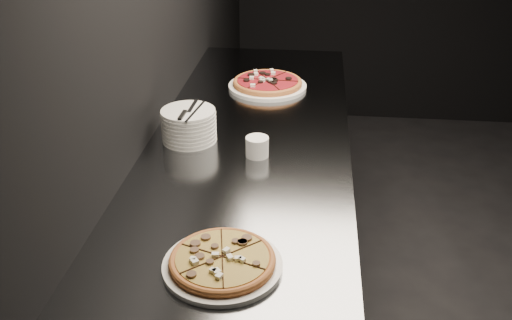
# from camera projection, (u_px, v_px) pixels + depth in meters

# --- Properties ---
(wall_left) EXTENTS (0.02, 5.00, 2.80)m
(wall_left) POSITION_uv_depth(u_px,v_px,m) (135.00, 12.00, 1.87)
(wall_left) COLOR black
(wall_left) RESTS_ON floor
(counter) EXTENTS (0.74, 2.44, 0.92)m
(counter) POSITION_uv_depth(u_px,v_px,m) (248.00, 250.00, 2.28)
(counter) COLOR slate
(counter) RESTS_ON floor
(pizza_mushroom) EXTENTS (0.35, 0.35, 0.04)m
(pizza_mushroom) POSITION_uv_depth(u_px,v_px,m) (222.00, 262.00, 1.45)
(pizza_mushroom) COLOR white
(pizza_mushroom) RESTS_ON counter
(pizza_tomato) EXTENTS (0.36, 0.36, 0.04)m
(pizza_tomato) POSITION_uv_depth(u_px,v_px,m) (268.00, 84.00, 2.59)
(pizza_tomato) COLOR white
(pizza_tomato) RESTS_ON counter
(plate_stack) EXTENTS (0.20, 0.20, 0.12)m
(plate_stack) POSITION_uv_depth(u_px,v_px,m) (189.00, 125.00, 2.09)
(plate_stack) COLOR white
(plate_stack) RESTS_ON counter
(cutlery) EXTENTS (0.08, 0.21, 0.01)m
(cutlery) POSITION_uv_depth(u_px,v_px,m) (189.00, 111.00, 2.05)
(cutlery) COLOR silver
(cutlery) RESTS_ON plate_stack
(ramekin) EXTENTS (0.08, 0.08, 0.07)m
(ramekin) POSITION_uv_depth(u_px,v_px,m) (257.00, 146.00, 1.99)
(ramekin) COLOR white
(ramekin) RESTS_ON counter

